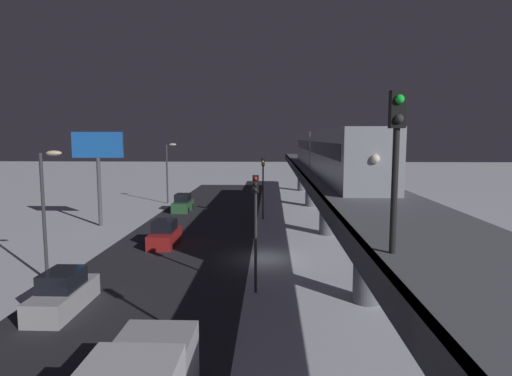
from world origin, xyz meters
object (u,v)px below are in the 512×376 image
at_px(subway_train, 326,150).
at_px(traffic_light_mid, 263,179).
at_px(rail_signal, 396,144).
at_px(sedan_red, 165,235).
at_px(sedan_green, 183,204).
at_px(commercial_billboard, 98,154).
at_px(traffic_light_near, 256,216).
at_px(sedan_silver, 63,294).

height_order(subway_train, traffic_light_mid, subway_train).
bearing_deg(rail_signal, sedan_red, -62.99).
distance_m(sedan_green, traffic_light_mid, 11.04).
bearing_deg(commercial_billboard, sedan_green, -125.43).
bearing_deg(commercial_billboard, sedan_red, 137.94).
bearing_deg(traffic_light_near, commercial_billboard, -48.38).
relative_size(subway_train, traffic_light_mid, 5.76).
relative_size(sedan_red, commercial_billboard, 0.50).
bearing_deg(subway_train, sedan_silver, 51.65).
xyz_separation_m(sedan_green, sedan_red, (-1.80, 15.81, 0.01)).
height_order(rail_signal, commercial_billboard, rail_signal).
distance_m(sedan_green, sedan_red, 15.91).
height_order(subway_train, sedan_green, subway_train).
bearing_deg(rail_signal, subway_train, -93.78).
bearing_deg(sedan_green, rail_signal, 109.05).
xyz_separation_m(traffic_light_mid, commercial_billboard, (15.45, 3.77, 2.63)).
bearing_deg(traffic_light_near, subway_train, -109.41).
height_order(traffic_light_near, traffic_light_mid, same).
distance_m(rail_signal, traffic_light_near, 13.29).
bearing_deg(subway_train, sedan_red, 24.51).
bearing_deg(sedan_red, subway_train, -155.49).
distance_m(rail_signal, sedan_red, 26.08).
bearing_deg(traffic_light_mid, subway_train, 139.35).
height_order(subway_train, rail_signal, rail_signal).
bearing_deg(traffic_light_mid, sedan_green, -27.64).
bearing_deg(subway_train, traffic_light_near, 70.59).
height_order(sedan_green, commercial_billboard, commercial_billboard).
relative_size(subway_train, sedan_green, 8.54).
bearing_deg(traffic_light_mid, traffic_light_near, 90.00).
xyz_separation_m(sedan_silver, commercial_billboard, (6.15, -20.13, 6.03)).
bearing_deg(traffic_light_mid, commercial_billboard, 13.71).
relative_size(sedan_green, commercial_billboard, 0.49).
bearing_deg(sedan_silver, traffic_light_near, -163.56).
height_order(sedan_green, sedan_red, same).
relative_size(sedan_red, sedan_silver, 0.96).
height_order(rail_signal, sedan_green, rail_signal).
height_order(traffic_light_near, commercial_billboard, commercial_billboard).
height_order(sedan_silver, traffic_light_mid, traffic_light_mid).
relative_size(subway_train, sedan_silver, 7.99).
distance_m(subway_train, sedan_green, 19.07).
xyz_separation_m(sedan_red, commercial_billboard, (7.95, -7.17, 6.03)).
bearing_deg(sedan_red, commercial_billboard, -42.06).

